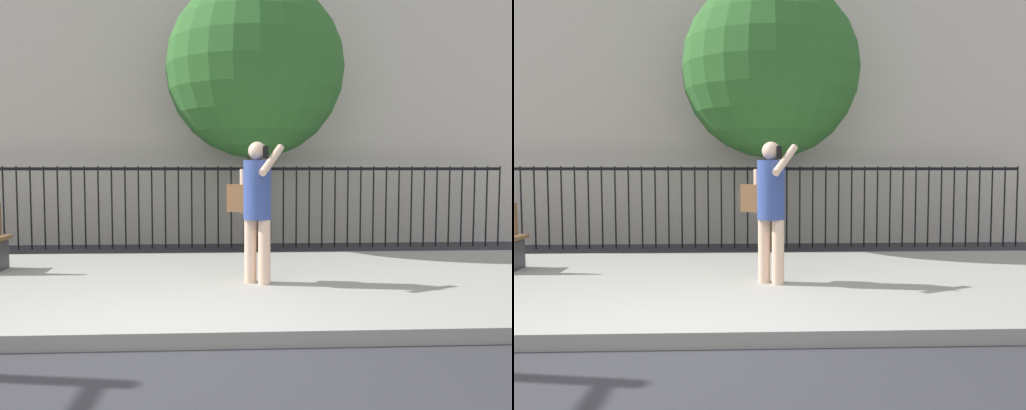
# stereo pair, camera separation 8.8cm
# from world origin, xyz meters

# --- Properties ---
(ground_plane) EXTENTS (60.00, 60.00, 0.00)m
(ground_plane) POSITION_xyz_m (0.00, 0.00, 0.00)
(ground_plane) COLOR #333338
(sidewalk) EXTENTS (28.00, 4.40, 0.15)m
(sidewalk) POSITION_xyz_m (0.00, 2.20, 0.07)
(sidewalk) COLOR #9E9B93
(sidewalk) RESTS_ON ground
(building_facade) EXTENTS (28.00, 4.00, 10.35)m
(building_facade) POSITION_xyz_m (0.00, 8.50, 5.18)
(building_facade) COLOR beige
(building_facade) RESTS_ON ground
(iron_fence) EXTENTS (12.03, 0.04, 1.60)m
(iron_fence) POSITION_xyz_m (0.00, 5.90, 1.02)
(iron_fence) COLOR black
(iron_fence) RESTS_ON ground
(pedestrian_on_phone) EXTENTS (0.72, 0.64, 1.74)m
(pedestrian_on_phone) POSITION_xyz_m (0.91, 1.99, 1.16)
(pedestrian_on_phone) COLOR beige
(pedestrian_on_phone) RESTS_ON sidewalk
(street_tree_near) EXTENTS (3.22, 3.22, 4.97)m
(street_tree_near) POSITION_xyz_m (1.07, 5.32, 3.35)
(street_tree_near) COLOR #4C3823
(street_tree_near) RESTS_ON ground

